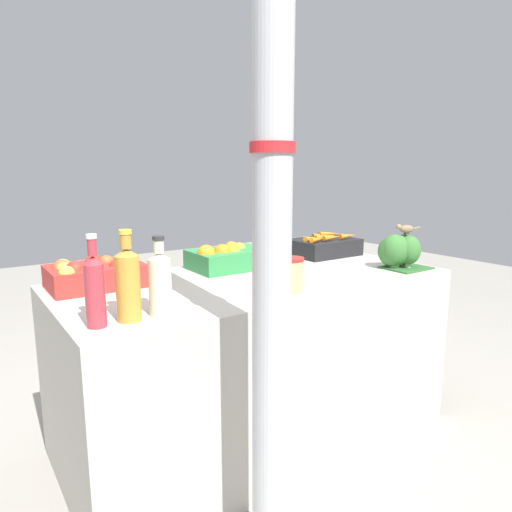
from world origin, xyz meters
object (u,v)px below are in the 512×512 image
at_px(support_pole, 272,191).
at_px(apple_crate, 94,274).
at_px(juice_bottle_amber, 128,283).
at_px(broccoli_pile, 398,251).
at_px(pickle_jar, 291,275).
at_px(sparrow_bird, 406,229).
at_px(juice_bottle_cloudy, 160,282).
at_px(juice_bottle_ruby, 95,289).
at_px(carrot_crate, 324,246).
at_px(orange_crate, 228,258).

height_order(support_pole, apple_crate, support_pole).
height_order(apple_crate, juice_bottle_amber, juice_bottle_amber).
height_order(broccoli_pile, pickle_jar, broccoli_pile).
xyz_separation_m(pickle_jar, sparrow_bird, (0.73, 0.02, 0.13)).
distance_m(apple_crate, sparrow_bird, 1.47).
distance_m(broccoli_pile, juice_bottle_cloudy, 1.27).
bearing_deg(apple_crate, juice_bottle_ruby, -104.35).
xyz_separation_m(apple_crate, carrot_crate, (1.30, -0.00, -0.00)).
height_order(broccoli_pile, juice_bottle_cloudy, juice_bottle_cloudy).
bearing_deg(carrot_crate, juice_bottle_cloudy, -157.45).
distance_m(apple_crate, orange_crate, 0.65).
relative_size(broccoli_pile, juice_bottle_cloudy, 0.87).
height_order(juice_bottle_ruby, juice_bottle_cloudy, juice_bottle_ruby).
xyz_separation_m(orange_crate, juice_bottle_ruby, (-0.78, -0.50, 0.07)).
xyz_separation_m(broccoli_pile, juice_bottle_cloudy, (-1.27, -0.03, 0.02)).
bearing_deg(sparrow_bird, orange_crate, -12.29).
bearing_deg(juice_bottle_ruby, support_pole, -43.91).
bearing_deg(broccoli_pile, sparrow_bird, -46.04).
distance_m(support_pole, carrot_crate, 1.41).
xyz_separation_m(apple_crate, pickle_jar, (0.64, -0.53, 0.01)).
bearing_deg(broccoli_pile, pickle_jar, -176.39).
bearing_deg(apple_crate, support_pole, -73.30).
bearing_deg(orange_crate, apple_crate, 179.61).
relative_size(support_pole, broccoli_pile, 10.17).
relative_size(apple_crate, carrot_crate, 1.00).
bearing_deg(broccoli_pile, juice_bottle_amber, -178.90).
height_order(juice_bottle_cloudy, sparrow_bird, juice_bottle_cloudy).
relative_size(orange_crate, juice_bottle_amber, 1.25).
xyz_separation_m(carrot_crate, sparrow_bird, (0.07, -0.50, 0.15)).
height_order(broccoli_pile, juice_bottle_amber, juice_bottle_amber).
bearing_deg(juice_bottle_amber, carrot_crate, 20.85).
relative_size(juice_bottle_amber, sparrow_bird, 2.31).
bearing_deg(carrot_crate, juice_bottle_ruby, -160.56).
height_order(juice_bottle_cloudy, pickle_jar, juice_bottle_cloudy).
xyz_separation_m(orange_crate, pickle_jar, (-0.02, -0.52, 0.01)).
height_order(apple_crate, juice_bottle_cloudy, juice_bottle_cloudy).
bearing_deg(apple_crate, pickle_jar, -39.67).
relative_size(apple_crate, sparrow_bird, 2.88).
bearing_deg(broccoli_pile, support_pole, -159.29).
bearing_deg(sparrow_bird, support_pole, 41.87).
bearing_deg(juice_bottle_amber, sparrow_bird, 0.19).
relative_size(apple_crate, orange_crate, 1.00).
height_order(orange_crate, juice_bottle_ruby, juice_bottle_ruby).
distance_m(orange_crate, broccoli_pile, 0.85).
height_order(apple_crate, juice_bottle_ruby, juice_bottle_ruby).
bearing_deg(juice_bottle_ruby, apple_crate, 75.65).
xyz_separation_m(support_pole, juice_bottle_ruby, (-0.40, 0.38, -0.30)).
bearing_deg(orange_crate, support_pole, -113.44).
bearing_deg(carrot_crate, pickle_jar, -141.74).
relative_size(support_pole, apple_crate, 6.43).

